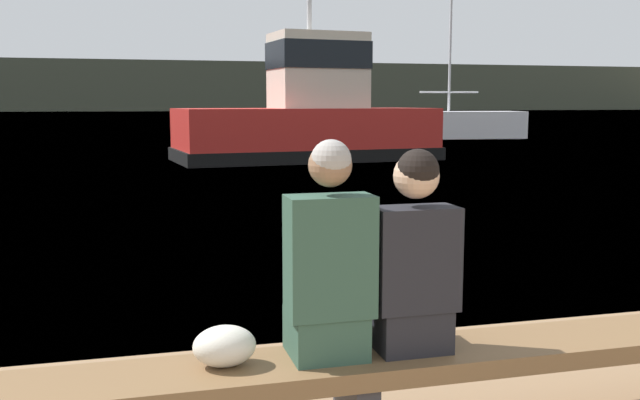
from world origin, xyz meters
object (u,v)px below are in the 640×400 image
(bench_main, at_px, (356,371))
(person_left, at_px, (329,264))
(person_right, at_px, (413,261))
(tugboat_red, at_px, (309,120))
(shopping_bag, at_px, (224,346))
(moored_sailboat, at_px, (455,124))

(bench_main, xyz_separation_m, person_left, (-0.14, 0.00, 0.54))
(person_right, relative_size, tugboat_red, 0.13)
(bench_main, xyz_separation_m, person_right, (0.29, 0.00, 0.53))
(bench_main, xyz_separation_m, shopping_bag, (-0.64, 0.03, 0.17))
(bench_main, xyz_separation_m, tugboat_red, (4.10, 17.35, 0.78))
(person_right, distance_m, moored_sailboat, 31.07)
(shopping_bag, bearing_deg, person_right, -1.74)
(shopping_bag, xyz_separation_m, tugboat_red, (4.74, 17.32, 0.61))
(bench_main, distance_m, tugboat_red, 17.84)
(person_right, relative_size, shopping_bag, 3.40)
(shopping_bag, height_order, moored_sailboat, moored_sailboat)
(person_right, height_order, tugboat_red, tugboat_red)
(bench_main, distance_m, person_right, 0.61)
(person_right, distance_m, shopping_bag, 1.00)
(tugboat_red, height_order, moored_sailboat, moored_sailboat)
(person_left, xyz_separation_m, tugboat_red, (4.24, 17.34, 0.24))
(bench_main, distance_m, moored_sailboat, 31.20)
(tugboat_red, bearing_deg, person_right, 161.77)
(person_right, height_order, moored_sailboat, moored_sailboat)
(person_left, distance_m, shopping_bag, 0.62)
(bench_main, height_order, tugboat_red, tugboat_red)
(person_left, distance_m, person_right, 0.43)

